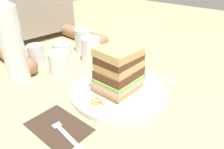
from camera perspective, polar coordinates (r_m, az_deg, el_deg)
name	(u,v)px	position (r m, az deg, el deg)	size (l,w,h in m)	color
ground_plane	(121,93)	(0.63, 2.63, -5.04)	(3.00, 3.00, 0.00)	tan
main_plate	(119,92)	(0.61, 2.04, -4.93)	(0.28, 0.28, 0.02)	white
sandwich	(120,70)	(0.58, 2.12, 1.13)	(0.13, 0.11, 0.14)	tan
carrot_shred_0	(102,102)	(0.55, -2.78, -7.73)	(0.00, 0.00, 0.03)	orange
carrot_shred_1	(102,103)	(0.55, -2.78, -8.00)	(0.00, 0.00, 0.02)	orange
carrot_shred_2	(96,102)	(0.56, -4.55, -7.65)	(0.00, 0.00, 0.03)	orange
carrot_shred_3	(100,100)	(0.56, -3.47, -7.17)	(0.00, 0.00, 0.03)	orange
carrot_shred_4	(94,101)	(0.56, -4.92, -7.38)	(0.00, 0.00, 0.02)	orange
carrot_shred_5	(97,104)	(0.55, -4.06, -8.16)	(0.00, 0.00, 0.03)	orange
carrot_shred_6	(94,99)	(0.57, -4.87, -6.84)	(0.00, 0.00, 0.03)	orange
carrot_shred_7	(135,75)	(0.69, 6.32, -0.06)	(0.00, 0.00, 0.03)	orange
carrot_shred_8	(139,77)	(0.68, 7.38, -0.82)	(0.00, 0.00, 0.02)	orange
carrot_shred_9	(131,77)	(0.67, 5.16, -0.74)	(0.00, 0.00, 0.02)	orange
carrot_shred_10	(136,78)	(0.67, 6.58, -1.02)	(0.00, 0.00, 0.03)	orange
carrot_shred_11	(142,78)	(0.67, 8.23, -0.95)	(0.00, 0.00, 0.02)	orange
carrot_shred_12	(142,75)	(0.69, 8.36, -0.21)	(0.00, 0.00, 0.02)	orange
carrot_shred_13	(144,76)	(0.68, 8.81, -0.46)	(0.00, 0.00, 0.02)	orange
carrot_shred_14	(136,76)	(0.68, 6.73, -0.51)	(0.00, 0.00, 0.02)	orange
napkin_dark	(59,127)	(0.52, -14.56, -13.78)	(0.10, 0.15, 0.00)	#38281E
fork	(63,131)	(0.51, -13.32, -14.85)	(0.03, 0.17, 0.00)	silver
knife	(151,74)	(0.74, 10.71, 0.21)	(0.02, 0.20, 0.00)	silver
juice_glass	(91,50)	(0.83, -5.82, 6.77)	(0.08, 0.08, 0.09)	white
water_bottle	(11,41)	(0.71, -26.04, 8.28)	(0.07, 0.07, 0.30)	silver
empty_tumbler_0	(60,63)	(0.75, -14.29, 3.23)	(0.07, 0.07, 0.08)	silver
empty_tumbler_1	(83,40)	(0.92, -8.02, 9.31)	(0.07, 0.07, 0.10)	silver
empty_tumbler_2	(36,55)	(0.84, -20.17, 5.11)	(0.06, 0.06, 0.08)	silver
empty_tumbler_3	(62,52)	(0.85, -13.58, 6.17)	(0.07, 0.07, 0.07)	silver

